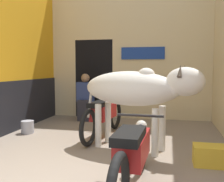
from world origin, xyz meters
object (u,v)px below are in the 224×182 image
(motorcycle_far, at_px, (104,115))
(crate, at_px, (210,155))
(shopkeeper_seated, at_px, (85,96))
(motorcycle_near, at_px, (133,154))
(plastic_stool, at_px, (102,111))
(bucket, at_px, (28,127))
(cow, at_px, (137,89))

(motorcycle_far, relative_size, crate, 4.66)
(motorcycle_far, height_order, shopkeeper_seated, shopkeeper_seated)
(motorcycle_near, relative_size, crate, 4.58)
(plastic_stool, distance_m, crate, 3.58)
(bucket, bearing_deg, plastic_stool, 54.58)
(crate, bearing_deg, shopkeeper_seated, 135.27)
(cow, relative_size, bucket, 8.03)
(crate, bearing_deg, motorcycle_near, -131.29)
(shopkeeper_seated, bearing_deg, bucket, -115.45)
(motorcycle_far, bearing_deg, crate, -33.30)
(cow, distance_m, plastic_stool, 2.69)
(motorcycle_near, distance_m, plastic_stool, 4.06)
(plastic_stool, xyz_separation_m, crate, (2.27, -2.76, -0.09))
(cow, distance_m, bucket, 2.61)
(motorcycle_near, relative_size, shopkeeper_seated, 1.66)
(plastic_stool, bearing_deg, motorcycle_far, -74.14)
(plastic_stool, height_order, crate, plastic_stool)
(cow, xyz_separation_m, crate, (1.07, -0.49, -0.87))
(shopkeeper_seated, distance_m, crate, 3.84)
(crate, xyz_separation_m, bucket, (-3.45, 1.11, -0.01))
(cow, bearing_deg, plastic_stool, 117.78)
(bucket, bearing_deg, crate, -17.89)
(motorcycle_far, bearing_deg, shopkeeper_seated, 120.60)
(motorcycle_far, bearing_deg, plastic_stool, 105.86)
(shopkeeper_seated, height_order, bucket, shopkeeper_seated)
(cow, height_order, shopkeeper_seated, cow)
(motorcycle_near, bearing_deg, bucket, 139.18)
(motorcycle_near, bearing_deg, motorcycle_far, 111.65)
(motorcycle_far, bearing_deg, cow, -43.44)
(cow, xyz_separation_m, shopkeeper_seated, (-1.63, 2.19, -0.37))
(cow, relative_size, shopkeeper_seated, 1.72)
(crate, bearing_deg, cow, 155.65)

